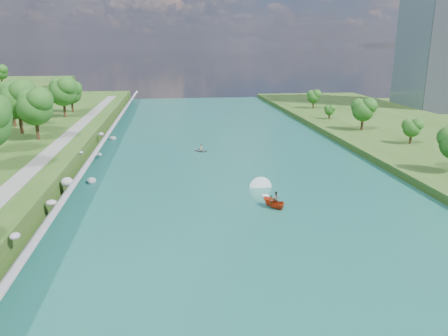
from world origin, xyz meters
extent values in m
plane|color=#2D5119|center=(0.00, 0.00, 0.00)|extent=(260.00, 260.00, 0.00)
cube|color=#165753|center=(0.00, 20.00, 0.05)|extent=(55.00, 240.00, 0.10)
cube|color=slate|center=(-25.85, 20.00, 1.80)|extent=(3.54, 236.00, 4.05)
ellipsoid|color=gray|center=(-26.77, -7.97, 3.52)|extent=(1.01, 1.25, 0.67)
ellipsoid|color=gray|center=(-26.51, 4.79, 2.39)|extent=(1.42, 1.22, 0.79)
ellipsoid|color=gray|center=(-26.42, 13.52, 2.46)|extent=(1.78, 1.87, 1.42)
ellipsoid|color=gray|center=(-24.25, 20.55, 0.39)|extent=(1.53, 1.96, 1.12)
ellipsoid|color=gray|center=(-27.26, 29.16, 3.22)|extent=(0.90, 0.80, 0.52)
ellipsoid|color=gray|center=(-25.39, 37.22, 0.81)|extent=(1.01, 1.29, 0.65)
ellipsoid|color=gray|center=(-26.54, 48.87, 2.67)|extent=(1.23, 1.07, 0.87)
ellipsoid|color=gray|center=(-25.01, 55.89, 0.23)|extent=(1.78, 2.27, 1.06)
cube|color=gray|center=(-32.50, 20.00, 3.55)|extent=(3.00, 200.00, 0.10)
cube|color=gray|center=(82.50, 95.00, 30.00)|extent=(22.00, 22.00, 60.00)
ellipsoid|color=#165418|center=(-37.70, 40.55, 9.67)|extent=(7.40, 7.40, 12.34)
ellipsoid|color=#165418|center=(-43.01, 47.55, 10.30)|extent=(8.15, 8.15, 13.59)
ellipsoid|color=#165418|center=(-47.47, 56.83, 9.87)|extent=(7.64, 7.64, 12.74)
ellipsoid|color=#165418|center=(-38.81, 69.87, 9.73)|extent=(7.48, 7.48, 12.47)
ellipsoid|color=#165418|center=(-38.65, 78.84, 8.68)|extent=(6.22, 6.22, 10.36)
ellipsoid|color=#165418|center=(40.12, 35.75, 4.76)|extent=(3.91, 3.91, 6.52)
ellipsoid|color=#165418|center=(36.58, 52.34, 6.24)|extent=(5.69, 5.69, 9.49)
ellipsoid|color=#165418|center=(34.49, 69.79, 3.93)|extent=(2.92, 2.92, 4.86)
ellipsoid|color=#165418|center=(37.12, 92.24, 5.16)|extent=(4.40, 4.40, 7.33)
ellipsoid|color=#165418|center=(-66.88, 107.02, 13.03)|extent=(4.83, 4.83, 8.06)
imported|color=#B1300E|center=(2.95, 5.48, 0.82)|extent=(3.25, 3.85, 1.43)
imported|color=#66605B|center=(2.55, 5.08, 1.24)|extent=(0.68, 0.58, 1.58)
imported|color=#66605B|center=(3.45, 5.98, 1.35)|extent=(0.92, 0.74, 1.80)
cube|color=white|center=(2.95, 8.48, 0.13)|extent=(0.90, 5.00, 0.06)
imported|color=gray|center=(-4.57, 40.26, 0.40)|extent=(3.54, 3.37, 0.60)
imported|color=#66605B|center=(-4.57, 40.26, 1.01)|extent=(0.76, 0.65, 1.32)
camera|label=1|loc=(-10.93, -50.40, 21.87)|focal=35.00mm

